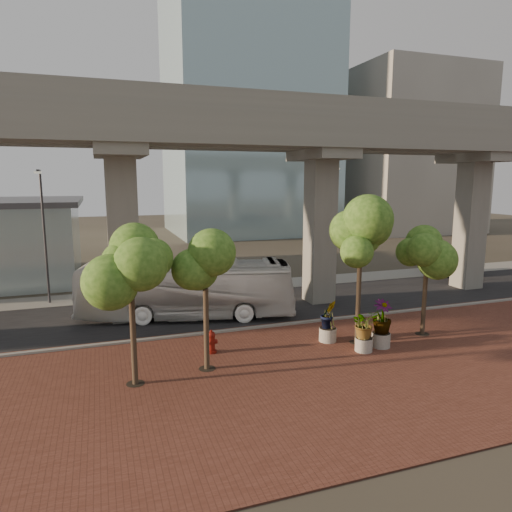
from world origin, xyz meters
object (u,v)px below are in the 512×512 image
object	(u,v)px
parked_car	(452,266)
fire_hydrant	(211,342)
planter_front	(364,326)
transit_bus	(187,289)

from	to	relation	value
parked_car	fire_hydrant	bearing A→B (deg)	105.29
fire_hydrant	planter_front	size ratio (longest dim) A/B	0.54
transit_bus	planter_front	world-z (taller)	transit_bus
parked_car	planter_front	bearing A→B (deg)	118.35
parked_car	planter_front	distance (m)	20.57
transit_bus	fire_hydrant	xyz separation A→B (m)	(-0.00, -5.78, -1.11)
fire_hydrant	parked_car	bearing A→B (deg)	24.47
parked_car	planter_front	xyz separation A→B (m)	(-16.31, -12.53, 0.45)
transit_bus	fire_hydrant	bearing A→B (deg)	-165.33
parked_car	fire_hydrant	world-z (taller)	parked_car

